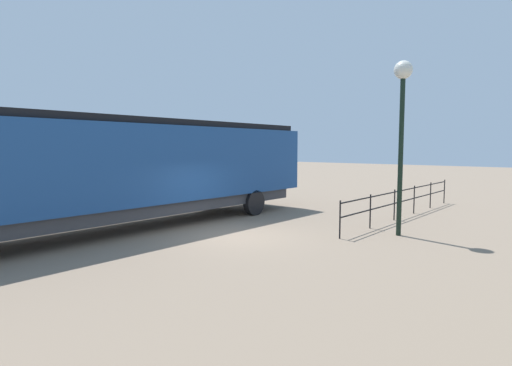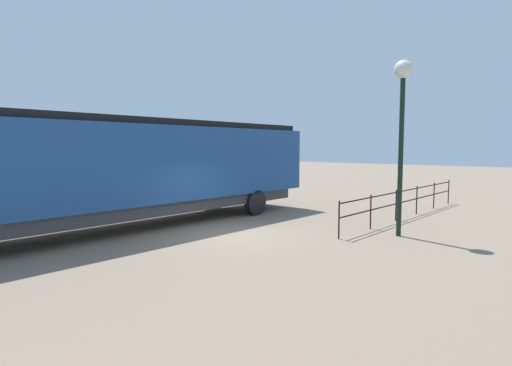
# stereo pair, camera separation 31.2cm
# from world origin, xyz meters

# --- Properties ---
(ground_plane) EXTENTS (120.00, 120.00, 0.00)m
(ground_plane) POSITION_xyz_m (0.00, 0.00, 0.00)
(ground_plane) COLOR #84705B
(locomotive) EXTENTS (3.19, 17.13, 3.99)m
(locomotive) POSITION_xyz_m (-3.74, -1.38, 2.25)
(locomotive) COLOR navy
(locomotive) RESTS_ON ground_plane
(lamp_post) EXTENTS (0.60, 0.60, 5.79)m
(lamp_post) POSITION_xyz_m (4.16, 3.60, 4.39)
(lamp_post) COLOR black
(lamp_post) RESTS_ON ground_plane
(platform_fence) EXTENTS (0.05, 11.28, 1.26)m
(platform_fence) POSITION_xyz_m (2.90, 7.47, 0.82)
(platform_fence) COLOR black
(platform_fence) RESTS_ON ground_plane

